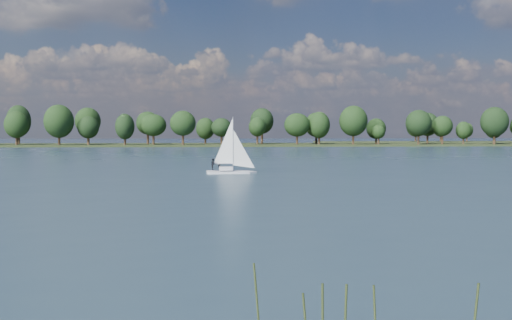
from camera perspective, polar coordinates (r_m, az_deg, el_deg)
The scene contains 5 objects.
ground at distance 124.53m, azimuth -2.47°, elevation 0.17°, with size 700.00×700.00×0.00m, color #233342.
far_shore at distance 236.42m, azimuth -3.50°, elevation 1.45°, with size 660.00×40.00×1.50m, color black.
sailboat at distance 79.00m, azimuth -2.78°, elevation 0.30°, with size 6.37×2.15×8.26m.
treeline at distance 232.68m, azimuth -6.35°, elevation 3.42°, with size 562.56×73.98×17.67m.
reeds at distance 15.85m, azimuth 9.07°, elevation -15.41°, with size 56.92×12.67×2.29m.
Camera 1 is at (-4.72, -24.30, 5.85)m, focal length 40.00 mm.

